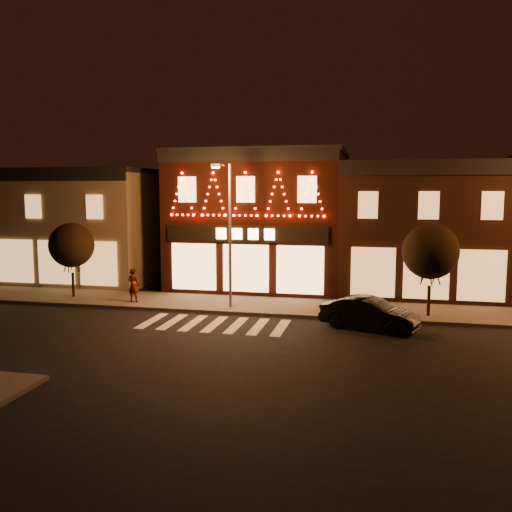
% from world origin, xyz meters
% --- Properties ---
extents(ground, '(120.00, 120.00, 0.00)m').
position_xyz_m(ground, '(0.00, 0.00, 0.00)').
color(ground, black).
rests_on(ground, ground).
extents(sidewalk_far, '(44.00, 4.00, 0.15)m').
position_xyz_m(sidewalk_far, '(2.00, 8.00, 0.07)').
color(sidewalk_far, '#47423D').
rests_on(sidewalk_far, ground).
extents(building_left, '(12.20, 8.28, 7.30)m').
position_xyz_m(building_left, '(-13.00, 13.99, 3.66)').
color(building_left, '#776A54').
rests_on(building_left, ground).
extents(building_pulp, '(10.20, 8.34, 8.30)m').
position_xyz_m(building_pulp, '(0.00, 13.98, 4.16)').
color(building_pulp, black).
rests_on(building_pulp, ground).
extents(building_right_a, '(9.20, 8.28, 7.50)m').
position_xyz_m(building_right_a, '(9.50, 13.99, 3.76)').
color(building_right_a, '#311A11').
rests_on(building_right_a, ground).
extents(streetlamp_mid, '(0.60, 1.62, 7.07)m').
position_xyz_m(streetlamp_mid, '(-0.13, 6.81, 4.30)').
color(streetlamp_mid, '#59595E').
rests_on(streetlamp_mid, sidewalk_far).
extents(tree_left, '(2.42, 2.42, 4.05)m').
position_xyz_m(tree_left, '(-9.21, 7.73, 2.99)').
color(tree_left, black).
rests_on(tree_left, sidewalk_far).
extents(tree_right, '(2.57, 2.57, 4.30)m').
position_xyz_m(tree_right, '(9.41, 7.20, 3.16)').
color(tree_right, black).
rests_on(tree_right, sidewalk_far).
extents(dark_sedan, '(4.41, 2.75, 1.37)m').
position_xyz_m(dark_sedan, '(6.75, 4.62, 0.69)').
color(dark_sedan, black).
rests_on(dark_sedan, ground).
extents(pedestrian, '(0.71, 0.53, 1.78)m').
position_xyz_m(pedestrian, '(-5.32, 7.07, 1.04)').
color(pedestrian, gray).
rests_on(pedestrian, sidewalk_far).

